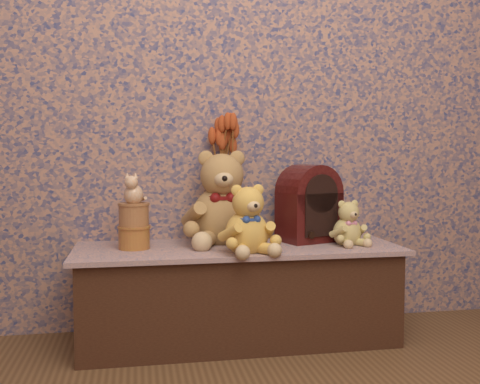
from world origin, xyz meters
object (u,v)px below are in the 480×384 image
object	(u,v)px
teddy_large	(221,194)
teddy_small	(347,221)
cathedral_radio	(309,203)
teddy_medium	(247,216)
ceramic_vase	(224,221)
biscuit_tin_lower	(134,238)
cat_figurine	(133,188)

from	to	relation	value
teddy_large	teddy_small	size ratio (longest dim) A/B	2.10
teddy_small	cathedral_radio	distance (m)	0.20
teddy_large	teddy_medium	size ratio (longest dim) A/B	1.49
teddy_medium	ceramic_vase	world-z (taller)	teddy_medium
ceramic_vase	biscuit_tin_lower	size ratio (longest dim) A/B	1.35
ceramic_vase	cat_figurine	world-z (taller)	cat_figurine
biscuit_tin_lower	cat_figurine	bearing A→B (deg)	0.00
teddy_medium	ceramic_vase	bearing A→B (deg)	85.47
cathedral_radio	cat_figurine	world-z (taller)	cathedral_radio
cathedral_radio	teddy_large	bearing A→B (deg)	158.17
teddy_large	cat_figurine	bearing A→B (deg)	-164.57
cathedral_radio	ceramic_vase	size ratio (longest dim) A/B	1.99
cathedral_radio	biscuit_tin_lower	xyz separation A→B (m)	(-0.79, -0.06, -0.13)
teddy_small	cathedral_radio	xyz separation A→B (m)	(-0.14, 0.12, 0.07)
teddy_medium	biscuit_tin_lower	bearing A→B (deg)	148.57
teddy_small	biscuit_tin_lower	bearing A→B (deg)	164.98
cathedral_radio	teddy_medium	bearing A→B (deg)	-164.16
ceramic_vase	teddy_medium	bearing A→B (deg)	-83.02
cathedral_radio	teddy_small	bearing A→B (deg)	-60.46
teddy_small	biscuit_tin_lower	world-z (taller)	teddy_small
teddy_small	cat_figurine	distance (m)	0.94
teddy_small	cathedral_radio	bearing A→B (deg)	126.70
cathedral_radio	biscuit_tin_lower	size ratio (longest dim) A/B	2.69
teddy_large	biscuit_tin_lower	distance (m)	0.43
teddy_large	teddy_small	xyz separation A→B (m)	(0.54, -0.15, -0.12)
ceramic_vase	cat_figurine	bearing A→B (deg)	-157.90
teddy_large	ceramic_vase	size ratio (longest dim) A/B	2.52
teddy_large	cathedral_radio	bearing A→B (deg)	-0.75
teddy_small	cathedral_radio	size ratio (longest dim) A/B	0.60
teddy_large	teddy_small	distance (m)	0.57
teddy_medium	ceramic_vase	distance (m)	0.34
teddy_medium	cat_figurine	bearing A→B (deg)	148.57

